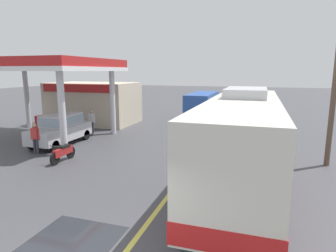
# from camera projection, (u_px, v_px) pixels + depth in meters

# --- Properties ---
(ground) EXTENTS (120.00, 120.00, 0.00)m
(ground) POSITION_uv_depth(u_px,v_px,m) (222.00, 124.00, 23.94)
(ground) COLOR #424247
(lane_divider_stripe) EXTENTS (0.16, 50.00, 0.01)m
(lane_divider_stripe) POSITION_uv_depth(u_px,v_px,m) (212.00, 137.00, 19.27)
(lane_divider_stripe) COLOR #D8CC4C
(lane_divider_stripe) RESTS_ON ground
(coach_bus_main) EXTENTS (2.60, 11.04, 3.69)m
(coach_bus_main) POSITION_uv_depth(u_px,v_px,m) (242.00, 141.00, 11.10)
(coach_bus_main) COLOR silver
(coach_bus_main) RESTS_ON ground
(gas_station_roadside) EXTENTS (9.10, 11.95, 5.10)m
(gas_station_roadside) POSITION_uv_depth(u_px,v_px,m) (79.00, 94.00, 22.48)
(gas_station_roadside) COLOR #B21E1E
(gas_station_roadside) RESTS_ON ground
(car_at_pump) EXTENTS (1.70, 4.20, 1.82)m
(car_at_pump) POSITION_uv_depth(u_px,v_px,m) (61.00, 128.00, 17.37)
(car_at_pump) COLOR #B2B2B7
(car_at_pump) RESTS_ON ground
(minibus_opposing_lane) EXTENTS (2.04, 6.13, 2.44)m
(minibus_opposing_lane) POSITION_uv_depth(u_px,v_px,m) (202.00, 104.00, 25.65)
(minibus_opposing_lane) COLOR #264C9E
(minibus_opposing_lane) RESTS_ON ground
(motorcycle_parked_forecourt) EXTENTS (0.55, 1.80, 0.92)m
(motorcycle_parked_forecourt) POSITION_uv_depth(u_px,v_px,m) (63.00, 153.00, 14.11)
(motorcycle_parked_forecourt) COLOR black
(motorcycle_parked_forecourt) RESTS_ON ground
(pedestrian_near_pump) EXTENTS (0.55, 0.22, 1.66)m
(pedestrian_near_pump) POSITION_uv_depth(u_px,v_px,m) (91.00, 120.00, 20.37)
(pedestrian_near_pump) COLOR #33333F
(pedestrian_near_pump) RESTS_ON ground
(pedestrian_by_shop) EXTENTS (0.55, 0.22, 1.66)m
(pedestrian_by_shop) POSITION_uv_depth(u_px,v_px,m) (35.00, 137.00, 15.30)
(pedestrian_by_shop) COLOR #33333F
(pedestrian_by_shop) RESTS_ON ground
(car_trailing_behind_bus) EXTENTS (1.70, 4.20, 1.82)m
(car_trailing_behind_bus) POSITION_uv_depth(u_px,v_px,m) (256.00, 110.00, 25.03)
(car_trailing_behind_bus) COLOR #B2B2B7
(car_trailing_behind_bus) RESTS_ON ground
(utility_pole_roadside) EXTENTS (1.80, 0.24, 8.33)m
(utility_pole_roadside) POSITION_uv_depth(u_px,v_px,m) (336.00, 71.00, 12.77)
(utility_pole_roadside) COLOR brown
(utility_pole_roadside) RESTS_ON ground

